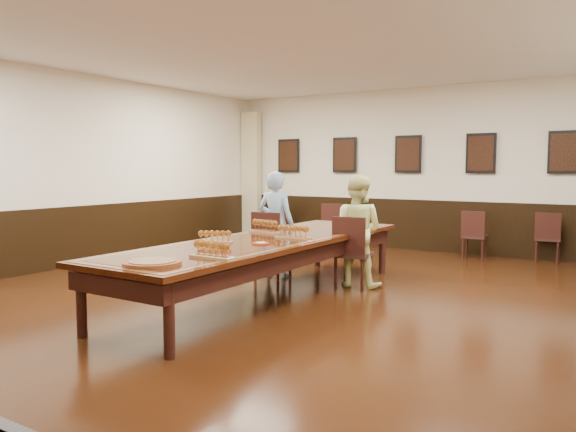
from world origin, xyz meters
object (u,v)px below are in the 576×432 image
Objects in this scene: spare_chair_c at (475,235)px; spare_chair_d at (548,237)px; spare_chair_a at (282,221)px; chair_man at (273,245)px; carved_platter at (152,263)px; person_man at (276,224)px; person_woman at (356,231)px; chair_woman at (354,252)px; spare_chair_b at (334,225)px; conference_table at (267,250)px.

spare_chair_c is 1.00× the size of spare_chair_d.
chair_man is at bearing 117.15° from spare_chair_a.
spare_chair_a is 7.35m from carved_platter.
person_man is at bearing 117.82° from spare_chair_a.
spare_chair_d is 4.09m from person_woman.
carved_platter is at bearing 64.91° from spare_chair_d.
spare_chair_d is at bearing 178.54° from spare_chair_a.
spare_chair_a is at bearing -51.68° from chair_woman.
spare_chair_b is 3.87m from person_woman.
spare_chair_a is 1.05× the size of spare_chair_d.
spare_chair_b is 1.62× the size of carved_platter.
chair_woman is 1.77× the size of carved_platter.
chair_woman is 0.20× the size of conference_table.
person_woman is (1.31, 0.04, -0.02)m from person_man.
spare_chair_b reaches higher than carved_platter.
carved_platter is (-0.46, -3.37, -0.00)m from person_woman.
person_man is at bearing -90.00° from chair_man.
chair_man is 1.14× the size of spare_chair_c.
carved_platter is at bearing 99.49° from person_man.
chair_woman is at bearing 56.27° from spare_chair_d.
spare_chair_a is at bearing -63.15° from person_man.
spare_chair_c is 6.74m from carved_platter.
person_man is 1.39m from conference_table.
chair_man is 0.31m from person_man.
chair_man reaches higher than spare_chair_c.
chair_woman is 0.64× the size of person_woman.
spare_chair_a is 1.63× the size of carved_platter.
person_woman is (-0.01, 0.10, 0.28)m from chair_woman.
carved_platter is at bearing 76.45° from spare_chair_c.
carved_platter is at bearing 109.80° from spare_chair_a.
person_woman is at bearing 176.92° from person_man.
conference_table is (2.75, -4.61, 0.16)m from spare_chair_a.
spare_chair_c is at bearing -109.41° from chair_woman.
carved_platter is at bearing 76.02° from person_woman.
chair_man reaches higher than spare_chair_a.
person_man reaches higher than carved_platter.
spare_chair_a is at bearing -19.41° from spare_chair_b.
spare_chair_a is at bearing 113.57° from carved_platter.
chair_man is 1.29m from conference_table.
person_man is (-0.01, 0.11, 0.30)m from chair_man.
spare_chair_a reaches higher than spare_chair_c.
carved_platter is (-0.47, -3.26, 0.28)m from chair_woman.
spare_chair_b is (-0.77, 3.40, -0.04)m from chair_man.
chair_man is 1.01× the size of chair_woman.
spare_chair_b is (-2.08, 3.36, -0.04)m from chair_woman.
chair_man is 3.34m from carved_platter.
chair_man is 1.33m from person_woman.
spare_chair_a is at bearing -3.60° from spare_chair_d.
carved_platter is (1.61, -6.63, 0.32)m from spare_chair_b.
spare_chair_a is 4.79m from person_woman.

